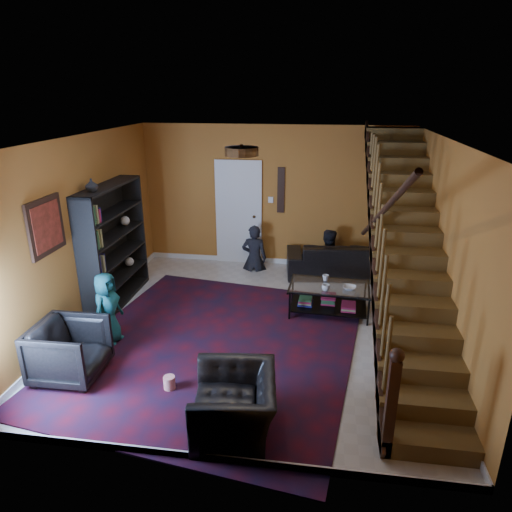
{
  "coord_description": "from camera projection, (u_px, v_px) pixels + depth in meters",
  "views": [
    {
      "loc": [
        0.95,
        -6.12,
        3.42
      ],
      "look_at": [
        -0.01,
        0.4,
        1.0
      ],
      "focal_mm": 32.0,
      "sensor_mm": 36.0,
      "label": 1
    }
  ],
  "objects": [
    {
      "name": "bookshelf",
      "position": [
        114.0,
        247.0,
        7.54
      ],
      "size": [
        0.35,
        1.8,
        2.0
      ],
      "color": "black",
      "rests_on": "floor"
    },
    {
      "name": "cup_b",
      "position": [
        326.0,
        278.0,
        7.43
      ],
      "size": [
        0.12,
        0.12,
        0.1
      ],
      "primitive_type": "imported",
      "rotation": [
        0.0,
        0.0,
        0.15
      ],
      "color": "#999999",
      "rests_on": "coffee_table"
    },
    {
      "name": "vase",
      "position": [
        91.0,
        185.0,
        6.69
      ],
      "size": [
        0.18,
        0.18,
        0.19
      ],
      "primitive_type": "imported",
      "color": "#999999",
      "rests_on": "bookshelf"
    },
    {
      "name": "room",
      "position": [
        192.0,
        284.0,
        8.39
      ],
      "size": [
        5.5,
        5.5,
        5.5
      ],
      "color": "#A35E24",
      "rests_on": "ground"
    },
    {
      "name": "coffee_table",
      "position": [
        329.0,
        297.0,
        7.32
      ],
      "size": [
        1.3,
        0.81,
        0.48
      ],
      "rotation": [
        0.0,
        0.0,
        -0.06
      ],
      "color": "black",
      "rests_on": "floor"
    },
    {
      "name": "armchair_right",
      "position": [
        234.0,
        404.0,
        4.77
      ],
      "size": [
        0.98,
        1.09,
        0.64
      ],
      "primitive_type": "imported",
      "rotation": [
        0.0,
        0.0,
        -1.44
      ],
      "color": "black",
      "rests_on": "floor"
    },
    {
      "name": "armchair_left",
      "position": [
        70.0,
        351.0,
        5.65
      ],
      "size": [
        0.83,
        0.81,
        0.74
      ],
      "primitive_type": "imported",
      "rotation": [
        0.0,
        0.0,
        1.59
      ],
      "color": "black",
      "rests_on": "floor"
    },
    {
      "name": "framed_picture",
      "position": [
        46.0,
        226.0,
        5.9
      ],
      "size": [
        0.04,
        0.74,
        0.74
      ],
      "primitive_type": "cube",
      "color": "maroon",
      "rests_on": "room"
    },
    {
      "name": "door",
      "position": [
        239.0,
        214.0,
        9.26
      ],
      "size": [
        0.82,
        0.05,
        2.05
      ],
      "primitive_type": "cube",
      "color": "silver",
      "rests_on": "floor"
    },
    {
      "name": "person_adult_b",
      "position": [
        327.0,
        262.0,
        8.95
      ],
      "size": [
        0.66,
        0.52,
        1.34
      ],
      "primitive_type": "imported",
      "rotation": [
        0.0,
        0.0,
        3.16
      ],
      "color": "black",
      "rests_on": "sofa"
    },
    {
      "name": "rug",
      "position": [
        215.0,
        346.0,
        6.43
      ],
      "size": [
        4.34,
        4.8,
        0.02
      ],
      "primitive_type": "cube",
      "rotation": [
        0.0,
        0.0,
        -0.15
      ],
      "color": "#400B17",
      "rests_on": "floor"
    },
    {
      "name": "ceiling_fixture",
      "position": [
        242.0,
        151.0,
        5.3
      ],
      "size": [
        0.4,
        0.4,
        0.1
      ],
      "primitive_type": "cylinder",
      "color": "#3F2814",
      "rests_on": "room"
    },
    {
      "name": "bowl",
      "position": [
        349.0,
        288.0,
        7.11
      ],
      "size": [
        0.24,
        0.24,
        0.05
      ],
      "primitive_type": "imported",
      "rotation": [
        0.0,
        0.0,
        -0.22
      ],
      "color": "#999999",
      "rests_on": "coffee_table"
    },
    {
      "name": "person_adult_a",
      "position": [
        254.0,
        258.0,
        9.14
      ],
      "size": [
        0.5,
        0.33,
        1.37
      ],
      "primitive_type": "imported",
      "rotation": [
        0.0,
        0.0,
        3.15
      ],
      "color": "black",
      "rests_on": "sofa"
    },
    {
      "name": "cup_a",
      "position": [
        326.0,
        288.0,
        7.06
      ],
      "size": [
        0.14,
        0.14,
        0.1
      ],
      "primitive_type": "imported",
      "rotation": [
        0.0,
        0.0,
        -0.15
      ],
      "color": "#999999",
      "rests_on": "coffee_table"
    },
    {
      "name": "staircase",
      "position": [
        406.0,
        247.0,
        6.22
      ],
      "size": [
        0.95,
        5.02,
        3.18
      ],
      "color": "brown",
      "rests_on": "floor"
    },
    {
      "name": "person_child",
      "position": [
        107.0,
        308.0,
        6.39
      ],
      "size": [
        0.41,
        0.56,
        1.06
      ],
      "primitive_type": "imported",
      "rotation": [
        0.0,
        0.0,
        1.43
      ],
      "color": "#185A5D",
      "rests_on": "armchair_left"
    },
    {
      "name": "sofa",
      "position": [
        347.0,
        259.0,
        8.81
      ],
      "size": [
        2.39,
        1.14,
        0.67
      ],
      "primitive_type": "imported",
      "rotation": [
        0.0,
        0.0,
        3.25
      ],
      "color": "black",
      "rests_on": "floor"
    },
    {
      "name": "wall_hanging",
      "position": [
        281.0,
        190.0,
        8.97
      ],
      "size": [
        0.14,
        0.03,
        0.9
      ],
      "primitive_type": "cube",
      "color": "black",
      "rests_on": "room"
    },
    {
      "name": "popcorn_bucket",
      "position": [
        169.0,
        383.0,
        5.49
      ],
      "size": [
        0.15,
        0.15,
        0.16
      ],
      "primitive_type": "cylinder",
      "rotation": [
        0.0,
        0.0,
        -0.07
      ],
      "color": "red",
      "rests_on": "rug"
    },
    {
      "name": "floor",
      "position": [
        253.0,
        326.0,
        6.99
      ],
      "size": [
        5.5,
        5.5,
        0.0
      ],
      "primitive_type": "plane",
      "color": "beige",
      "rests_on": "ground"
    }
  ]
}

